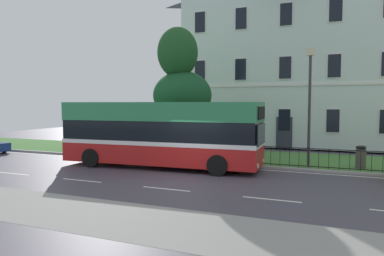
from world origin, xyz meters
name	(u,v)px	position (x,y,z in m)	size (l,w,h in m)	color
ground_plane	(195,175)	(0.00, 1.15, -0.01)	(60.00, 56.00, 0.18)	#443F4B
georgian_townhouse	(293,53)	(2.36, 16.11, 7.27)	(16.17, 8.52, 14.22)	silver
iron_verge_railing	(262,155)	(2.36, 4.40, 0.62)	(17.55, 0.04, 0.97)	black
evergreen_tree	(180,104)	(-3.14, 6.43, 3.22)	(3.73, 3.83, 8.22)	#423328
single_decker_bus	(161,133)	(-2.41, 2.39, 1.75)	(10.34, 3.11, 3.33)	#B41B1A
street_lamp_post	(310,98)	(4.58, 5.17, 3.54)	(0.36, 0.24, 5.89)	#333338
litter_bin	(361,157)	(7.01, 5.32, 0.67)	(0.49, 0.49, 1.10)	#4C4742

